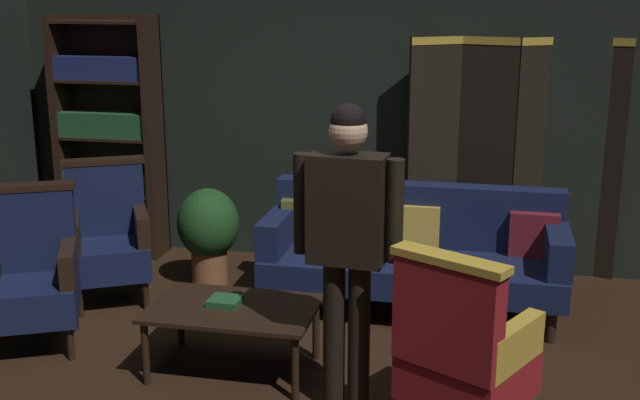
{
  "coord_description": "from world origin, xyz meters",
  "views": [
    {
      "loc": [
        1.04,
        -4.01,
        2.26
      ],
      "look_at": [
        0.0,
        0.8,
        0.95
      ],
      "focal_mm": 44.79,
      "sensor_mm": 36.0,
      "label": 1
    }
  ],
  "objects_px": {
    "coffee_table": "(233,314)",
    "book_green_cloth": "(225,301)",
    "armchair_gilt_accent": "(462,351)",
    "potted_plant": "(208,230)",
    "armchair_wing_left": "(108,236)",
    "standing_figure": "(347,232)",
    "velvet_couch": "(414,248)",
    "armchair_wing_right": "(31,273)",
    "folding_screen": "(512,154)",
    "bookshelf": "(109,131)"
  },
  "relations": [
    {
      "from": "coffee_table",
      "to": "book_green_cloth",
      "type": "bearing_deg",
      "value": 153.73
    },
    {
      "from": "armchair_gilt_accent",
      "to": "potted_plant",
      "type": "relative_size",
      "value": 1.35
    },
    {
      "from": "armchair_wing_left",
      "to": "armchair_gilt_accent",
      "type": "bearing_deg",
      "value": -28.08
    },
    {
      "from": "standing_figure",
      "to": "potted_plant",
      "type": "height_order",
      "value": "standing_figure"
    },
    {
      "from": "velvet_couch",
      "to": "armchair_wing_right",
      "type": "relative_size",
      "value": 2.04
    },
    {
      "from": "folding_screen",
      "to": "standing_figure",
      "type": "bearing_deg",
      "value": -109.87
    },
    {
      "from": "coffee_table",
      "to": "armchair_gilt_accent",
      "type": "height_order",
      "value": "armchair_gilt_accent"
    },
    {
      "from": "armchair_gilt_accent",
      "to": "armchair_wing_right",
      "type": "xyz_separation_m",
      "value": [
        -2.75,
        0.57,
        0.0
      ]
    },
    {
      "from": "bookshelf",
      "to": "book_green_cloth",
      "type": "distance_m",
      "value": 2.66
    },
    {
      "from": "armchair_gilt_accent",
      "to": "armchair_wing_right",
      "type": "bearing_deg",
      "value": 168.32
    },
    {
      "from": "bookshelf",
      "to": "potted_plant",
      "type": "height_order",
      "value": "bookshelf"
    },
    {
      "from": "folding_screen",
      "to": "armchair_wing_right",
      "type": "xyz_separation_m",
      "value": [
        -3.01,
        -2.05,
        -0.5
      ]
    },
    {
      "from": "standing_figure",
      "to": "book_green_cloth",
      "type": "bearing_deg",
      "value": 158.01
    },
    {
      "from": "armchair_gilt_accent",
      "to": "potted_plant",
      "type": "bearing_deg",
      "value": 137.5
    },
    {
      "from": "folding_screen",
      "to": "armchair_gilt_accent",
      "type": "distance_m",
      "value": 2.68
    },
    {
      "from": "armchair_gilt_accent",
      "to": "armchair_wing_left",
      "type": "distance_m",
      "value": 2.99
    },
    {
      "from": "standing_figure",
      "to": "book_green_cloth",
      "type": "xyz_separation_m",
      "value": [
        -0.8,
        0.32,
        -0.59
      ]
    },
    {
      "from": "book_green_cloth",
      "to": "armchair_wing_right",
      "type": "bearing_deg",
      "value": 177.0
    },
    {
      "from": "bookshelf",
      "to": "book_green_cloth",
      "type": "height_order",
      "value": "bookshelf"
    },
    {
      "from": "standing_figure",
      "to": "potted_plant",
      "type": "xyz_separation_m",
      "value": [
        -1.4,
        1.68,
        -0.58
      ]
    },
    {
      "from": "armchair_wing_left",
      "to": "potted_plant",
      "type": "distance_m",
      "value": 0.76
    },
    {
      "from": "folding_screen",
      "to": "armchair_wing_right",
      "type": "height_order",
      "value": "folding_screen"
    },
    {
      "from": "armchair_gilt_accent",
      "to": "standing_figure",
      "type": "relative_size",
      "value": 0.61
    },
    {
      "from": "bookshelf",
      "to": "armchair_wing_left",
      "type": "distance_m",
      "value": 1.29
    },
    {
      "from": "folding_screen",
      "to": "book_green_cloth",
      "type": "xyz_separation_m",
      "value": [
        -1.69,
        -2.12,
        -0.55
      ]
    },
    {
      "from": "coffee_table",
      "to": "book_green_cloth",
      "type": "height_order",
      "value": "book_green_cloth"
    },
    {
      "from": "folding_screen",
      "to": "bookshelf",
      "type": "xyz_separation_m",
      "value": [
        -3.37,
        -0.17,
        0.09
      ]
    },
    {
      "from": "velvet_couch",
      "to": "armchair_wing_left",
      "type": "distance_m",
      "value": 2.25
    },
    {
      "from": "folding_screen",
      "to": "bookshelf",
      "type": "relative_size",
      "value": 0.93
    },
    {
      "from": "bookshelf",
      "to": "armchair_gilt_accent",
      "type": "bearing_deg",
      "value": -38.22
    },
    {
      "from": "bookshelf",
      "to": "folding_screen",
      "type": "bearing_deg",
      "value": 2.92
    },
    {
      "from": "armchair_gilt_accent",
      "to": "folding_screen",
      "type": "bearing_deg",
      "value": 84.37
    },
    {
      "from": "coffee_table",
      "to": "armchair_wing_right",
      "type": "relative_size",
      "value": 0.96
    },
    {
      "from": "bookshelf",
      "to": "potted_plant",
      "type": "distance_m",
      "value": 1.39
    },
    {
      "from": "armchair_wing_right",
      "to": "potted_plant",
      "type": "height_order",
      "value": "armchair_wing_right"
    },
    {
      "from": "velvet_couch",
      "to": "coffee_table",
      "type": "relative_size",
      "value": 2.12
    },
    {
      "from": "armchair_wing_left",
      "to": "potted_plant",
      "type": "xyz_separation_m",
      "value": [
        0.61,
        0.45,
        -0.05
      ]
    },
    {
      "from": "standing_figure",
      "to": "book_green_cloth",
      "type": "height_order",
      "value": "standing_figure"
    },
    {
      "from": "velvet_couch",
      "to": "potted_plant",
      "type": "distance_m",
      "value": 1.62
    },
    {
      "from": "bookshelf",
      "to": "coffee_table",
      "type": "bearing_deg",
      "value": -48.65
    },
    {
      "from": "folding_screen",
      "to": "coffee_table",
      "type": "xyz_separation_m",
      "value": [
        -1.63,
        -2.15,
        -0.61
      ]
    },
    {
      "from": "standing_figure",
      "to": "folding_screen",
      "type": "bearing_deg",
      "value": 70.13
    },
    {
      "from": "armchair_gilt_accent",
      "to": "potted_plant",
      "type": "xyz_separation_m",
      "value": [
        -2.02,
        1.86,
        -0.05
      ]
    },
    {
      "from": "book_green_cloth",
      "to": "potted_plant",
      "type": "bearing_deg",
      "value": 113.8
    },
    {
      "from": "folding_screen",
      "to": "potted_plant",
      "type": "xyz_separation_m",
      "value": [
        -2.28,
        -0.77,
        -0.54
      ]
    },
    {
      "from": "potted_plant",
      "to": "book_green_cloth",
      "type": "distance_m",
      "value": 1.48
    },
    {
      "from": "armchair_wing_right",
      "to": "standing_figure",
      "type": "xyz_separation_m",
      "value": [
        2.13,
        -0.39,
        0.54
      ]
    },
    {
      "from": "folding_screen",
      "to": "coffee_table",
      "type": "distance_m",
      "value": 2.77
    },
    {
      "from": "velvet_couch",
      "to": "armchair_wing_right",
      "type": "xyz_separation_m",
      "value": [
        -2.34,
        -1.14,
        0.04
      ]
    },
    {
      "from": "book_green_cloth",
      "to": "armchair_gilt_accent",
      "type": "bearing_deg",
      "value": -19.31
    }
  ]
}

